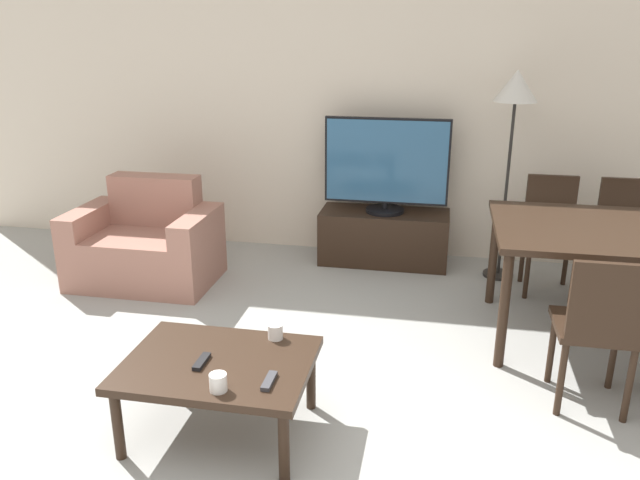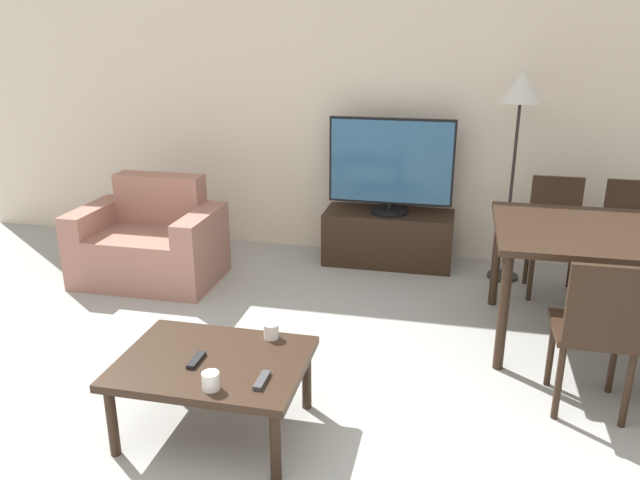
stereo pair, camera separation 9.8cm
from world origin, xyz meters
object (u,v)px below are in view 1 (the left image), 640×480
(dining_chair_far_left, at_px, (550,227))
(remote_primary, at_px, (269,381))
(armchair, at_px, (147,246))
(floor_lamp, at_px, (515,100))
(tv_stand, at_px, (384,237))
(dining_chair_far, at_px, (625,231))
(cup_colored_far, at_px, (275,332))
(coffee_table, at_px, (219,369))
(cup_white_near, at_px, (218,382))
(dining_chair_near, at_px, (599,324))
(dining_table, at_px, (619,240))
(remote_secondary, at_px, (202,362))
(tv, at_px, (386,166))

(dining_chair_far_left, distance_m, remote_primary, 2.81)
(armchair, distance_m, dining_chair_far_left, 3.11)
(floor_lamp, bearing_deg, tv_stand, 171.71)
(tv_stand, xyz_separation_m, dining_chair_far, (1.80, -0.32, 0.27))
(cup_colored_far, bearing_deg, coffee_table, -128.29)
(dining_chair_far_left, relative_size, cup_white_near, 10.59)
(cup_white_near, bearing_deg, floor_lamp, 61.90)
(dining_chair_near, xyz_separation_m, dining_chair_far_left, (0.00, 1.65, 0.00))
(dining_table, relative_size, dining_chair_far, 1.73)
(remote_secondary, bearing_deg, armchair, 122.99)
(dining_chair_far_left, bearing_deg, armchair, -171.70)
(dining_chair_near, relative_size, cup_white_near, 10.59)
(dining_chair_near, height_order, cup_white_near, dining_chair_near)
(coffee_table, relative_size, cup_colored_far, 11.37)
(tv, bearing_deg, floor_lamp, -8.14)
(remote_secondary, distance_m, cup_colored_far, 0.42)
(dining_chair_far, bearing_deg, remote_secondary, -136.99)
(armchair, height_order, dining_chair_far, dining_chair_far)
(armchair, bearing_deg, dining_table, -6.49)
(dining_chair_near, relative_size, cup_colored_far, 10.91)
(tv, distance_m, remote_primary, 2.72)
(dining_table, xyz_separation_m, dining_chair_far, (0.26, 0.83, -0.19))
(dining_chair_far, bearing_deg, remote_primary, -131.07)
(cup_colored_far, bearing_deg, remote_secondary, -132.03)
(floor_lamp, xyz_separation_m, remote_secondary, (-1.57, -2.43, -1.00))
(dining_chair_near, bearing_deg, coffee_table, -162.91)
(dining_table, bearing_deg, remote_secondary, -146.47)
(tv, relative_size, cup_white_near, 12.46)
(armchair, distance_m, dining_chair_near, 3.30)
(armchair, distance_m, cup_white_near, 2.42)
(dining_chair_near, distance_m, dining_chair_far, 1.73)
(dining_chair_far, relative_size, cup_colored_far, 10.91)
(tv, bearing_deg, remote_primary, -95.54)
(dining_chair_far, height_order, dining_chair_far_left, same)
(armchair, bearing_deg, remote_secondary, -57.01)
(remote_secondary, xyz_separation_m, cup_colored_far, (0.28, 0.31, 0.03))
(dining_table, distance_m, remote_secondary, 2.60)
(coffee_table, height_order, floor_lamp, floor_lamp)
(dining_chair_near, height_order, dining_chair_far_left, same)
(remote_secondary, bearing_deg, tv, 76.40)
(coffee_table, bearing_deg, tv, 77.63)
(tv, bearing_deg, dining_table, -36.58)
(dining_table, xyz_separation_m, cup_white_near, (-2.00, -1.64, -0.24))
(tv_stand, distance_m, dining_chair_near, 2.36)
(tv, xyz_separation_m, cup_white_near, (-0.46, -2.77, -0.40))
(armchair, relative_size, dining_chair_far, 1.25)
(floor_lamp, height_order, remote_secondary, floor_lamp)
(armchair, distance_m, dining_table, 3.37)
(armchair, distance_m, dining_chair_far, 3.62)
(tv_stand, relative_size, remote_primary, 7.14)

